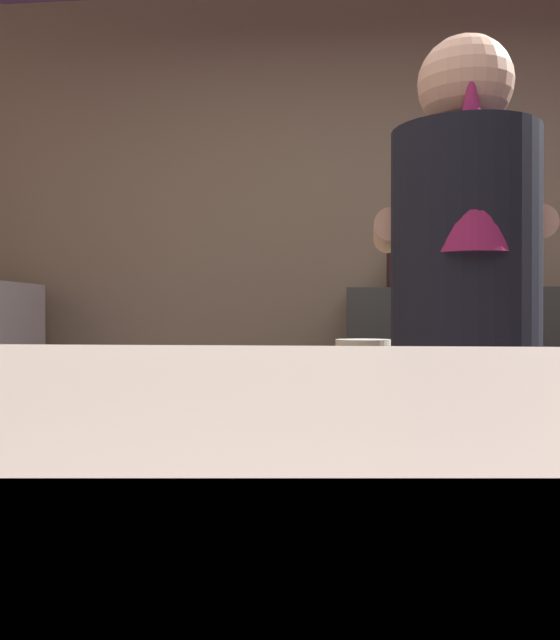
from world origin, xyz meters
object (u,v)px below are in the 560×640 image
Objects in this scene: chefs_knife at (542,355)px; bartender at (465,346)px; mixing_bowl at (363,347)px; bottle_soy at (394,268)px; bottle_vinegar at (507,267)px.

bartender is at bearing -129.91° from chefs_knife.
bartender is 10.33× the size of mixing_bowl.
bottle_soy is 0.99× the size of bottle_vinegar.
chefs_knife is at bearing -97.87° from bottle_vinegar.
bottle_vinegar is (0.52, -0.05, 0.00)m from bottle_soy.
chefs_knife is (0.51, -0.01, -0.02)m from mixing_bowl.
mixing_bowl is at bearing -118.70° from bottle_vinegar.
mixing_bowl is 0.51m from chefs_knife.
bartender is 7.08× the size of chefs_knife.
bartender is at bearing -61.25° from mixing_bowl.
bottle_soy reaches higher than chefs_knife.
bartender reaches higher than bottle_vinegar.
bottle_vinegar reaches higher than mixing_bowl.
mixing_bowl is 0.63× the size of bottle_soy.
bottle_vinegar is at bearing 76.93° from chefs_knife.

